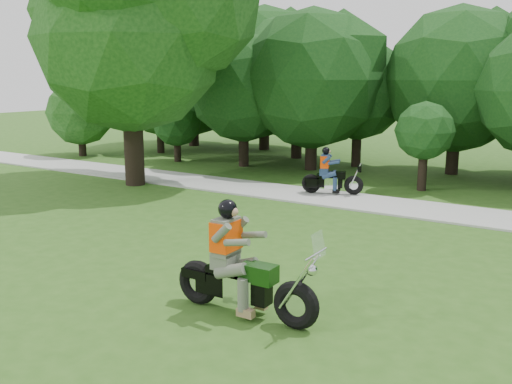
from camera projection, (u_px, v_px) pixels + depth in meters
The scene contains 6 objects.
ground at pixel (323, 314), 9.23m from camera, with size 100.00×100.00×0.00m, color #2C5418.
walkway at pixel (450, 213), 15.83m from camera, with size 60.00×2.20×0.06m, color #A8A8A3.
tree_line at pixel (512, 78), 20.59m from camera, with size 40.27×11.80×7.73m.
big_tree_west at pixel (135, 16), 19.28m from camera, with size 8.64×6.56×9.96m.
chopper_motorcycle at pixel (238, 273), 9.10m from camera, with size 2.62×0.70×1.88m.
touring_motorcycle at pixel (329, 177), 18.20m from camera, with size 1.91×1.07×1.50m.
Camera 1 is at (3.75, -7.87, 3.79)m, focal length 40.00 mm.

